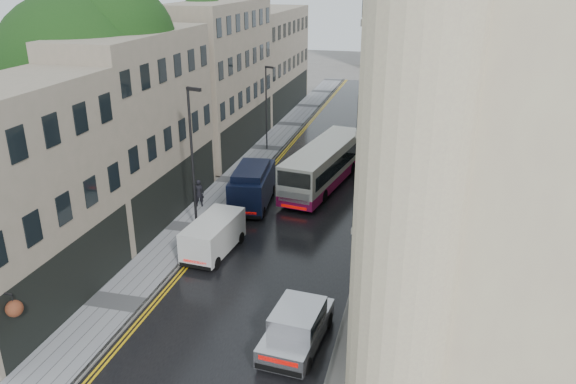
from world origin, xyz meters
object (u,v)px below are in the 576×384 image
at_px(pedestrian, 199,193).
at_px(lamp_post_far, 266,109).
at_px(white_lorry, 368,135).
at_px(navy_van, 231,195).
at_px(tree_far, 180,79).
at_px(silver_hatchback, 262,345).
at_px(tree_near, 83,105).
at_px(white_van, 185,246).
at_px(lamp_post_near, 192,161).
at_px(cream_bus, 292,177).

relative_size(pedestrian, lamp_post_far, 0.26).
height_order(white_lorry, navy_van, white_lorry).
bearing_deg(tree_far, silver_hatchback, -60.12).
relative_size(tree_near, silver_hatchback, 3.08).
distance_m(white_van, lamp_post_far, 20.46).
bearing_deg(lamp_post_near, silver_hatchback, -39.29).
xyz_separation_m(white_lorry, white_van, (-7.06, -19.99, -0.96)).
bearing_deg(lamp_post_far, white_lorry, 19.91).
distance_m(tree_near, white_van, 11.18).
bearing_deg(lamp_post_far, tree_far, -137.22).
bearing_deg(white_van, pedestrian, 112.02).
xyz_separation_m(white_lorry, pedestrian, (-9.26, -12.90, -0.94)).
bearing_deg(lamp_post_near, navy_van, 79.69).
xyz_separation_m(pedestrian, lamp_post_far, (0.72, 13.15, 2.58)).
xyz_separation_m(tree_near, cream_bus, (11.39, 5.48, -5.44)).
relative_size(cream_bus, pedestrian, 5.98).
distance_m(cream_bus, lamp_post_near, 8.12).
distance_m(tree_far, navy_van, 14.75).
height_order(tree_far, cream_bus, tree_far).
bearing_deg(silver_hatchback, pedestrian, 126.03).
bearing_deg(white_lorry, pedestrian, -117.30).
bearing_deg(white_lorry, navy_van, -108.36).
bearing_deg(lamp_post_far, pedestrian, -71.56).
distance_m(tree_far, white_lorry, 15.71).
height_order(cream_bus, lamp_post_far, lamp_post_far).
relative_size(tree_near, white_lorry, 1.87).
bearing_deg(white_van, lamp_post_far, 98.95).
distance_m(pedestrian, lamp_post_far, 13.42).
bearing_deg(tree_far, white_van, -66.01).
height_order(tree_near, tree_far, tree_near).
bearing_deg(cream_bus, lamp_post_near, -114.54).
distance_m(pedestrian, lamp_post_near, 4.71).
xyz_separation_m(tree_near, pedestrian, (5.99, 2.34, -5.91)).
distance_m(cream_bus, navy_van, 4.84).
distance_m(cream_bus, lamp_post_far, 11.25).
bearing_deg(white_lorry, cream_bus, -103.22).
bearing_deg(cream_bus, lamp_post_far, 124.39).
bearing_deg(lamp_post_near, cream_bus, 72.66).
height_order(navy_van, lamp_post_far, lamp_post_far).
height_order(cream_bus, white_lorry, white_lorry).
relative_size(tree_far, silver_hatchback, 2.76).
xyz_separation_m(silver_hatchback, pedestrian, (-8.36, 13.81, 0.17)).
bearing_deg(tree_near, navy_van, 11.16).
distance_m(white_lorry, pedestrian, 15.91).
bearing_deg(lamp_post_near, lamp_post_far, 108.05).
bearing_deg(silver_hatchback, navy_van, 119.18).
distance_m(cream_bus, white_lorry, 10.51).
height_order(white_van, pedestrian, white_van).
relative_size(white_lorry, lamp_post_far, 1.07).
xyz_separation_m(cream_bus, navy_van, (-2.98, -3.82, -0.10)).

